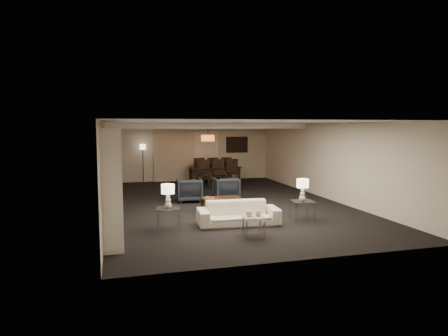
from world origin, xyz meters
TOP-DOWN VIEW (x-y plane):
  - floor at (0.00, 0.00)m, footprint 11.00×11.00m
  - ceiling at (0.00, 0.00)m, footprint 7.00×11.00m
  - wall_back at (0.00, 5.50)m, footprint 7.00×0.02m
  - wall_front at (0.00, -5.50)m, footprint 7.00×0.02m
  - wall_left at (-3.50, 0.00)m, footprint 0.02×11.00m
  - wall_right at (3.50, 0.00)m, footprint 0.02×11.00m
  - ceiling_soffit at (0.00, 3.50)m, footprint 7.00×4.00m
  - curtains at (-0.90, 5.42)m, footprint 1.50×0.12m
  - door at (0.70, 5.47)m, footprint 0.90×0.05m
  - painting at (2.10, 5.46)m, footprint 0.95×0.04m
  - media_unit at (-3.31, -2.60)m, footprint 0.38×3.40m
  - pendant_light at (0.30, 3.50)m, footprint 0.52×0.52m
  - sofa at (-0.39, -2.73)m, footprint 2.01×0.91m
  - coffee_table at (-0.39, -1.13)m, footprint 1.11×0.68m
  - armchair_left at (-0.99, 0.57)m, footprint 0.85×0.87m
  - armchair_right at (0.21, 0.57)m, footprint 0.79×0.81m
  - side_table_left at (-2.09, -2.73)m, footprint 0.60×0.60m
  - side_table_right at (1.31, -2.73)m, footprint 0.59×0.59m
  - table_lamp_left at (-2.09, -2.73)m, footprint 0.34×0.34m
  - table_lamp_right at (1.31, -2.73)m, footprint 0.32×0.32m
  - marble_table at (-0.39, -3.83)m, footprint 0.50×0.50m
  - gold_gourd_a at (-0.49, -3.83)m, footprint 0.14×0.14m
  - gold_gourd_b at (-0.29, -3.83)m, footprint 0.13×0.13m
  - television at (-3.28, -1.81)m, footprint 0.98×0.13m
  - vase_blue at (-3.31, -3.74)m, footprint 0.17×0.17m
  - vase_amber at (-3.31, -3.35)m, footprint 0.16×0.16m
  - floor_speaker at (-3.20, -0.50)m, footprint 0.14×0.14m
  - dining_table at (0.75, 4.14)m, footprint 2.14×1.34m
  - chair_nl at (0.15, 3.49)m, footprint 0.55×0.55m
  - chair_nm at (0.75, 3.49)m, footprint 0.54×0.54m
  - chair_nr at (1.35, 3.49)m, footprint 0.51×0.51m
  - chair_fl at (0.15, 4.79)m, footprint 0.54×0.54m
  - chair_fm at (0.75, 4.79)m, footprint 0.52×0.52m
  - chair_fr at (1.35, 4.79)m, footprint 0.52×0.52m
  - floor_lamp at (-2.11, 5.20)m, footprint 0.30×0.30m

SIDE VIEW (x-z plane):
  - floor at x=0.00m, z-range 0.00..0.00m
  - coffee_table at x=-0.39m, z-range 0.00..0.39m
  - marble_table at x=-0.39m, z-range 0.00..0.45m
  - side_table_left at x=-2.09m, z-range 0.00..0.50m
  - side_table_right at x=1.31m, z-range 0.00..0.50m
  - sofa at x=-0.39m, z-range 0.00..0.57m
  - dining_table at x=0.75m, z-range 0.00..0.71m
  - armchair_left at x=-0.99m, z-range 0.00..0.73m
  - armchair_right at x=0.21m, z-range 0.00..0.73m
  - floor_speaker at x=-3.20m, z-range 0.00..1.02m
  - gold_gourd_b at x=-0.29m, z-range 0.45..0.57m
  - gold_gourd_a at x=-0.49m, z-range 0.45..0.59m
  - chair_nl at x=0.15m, z-range 0.00..1.06m
  - chair_nm at x=0.75m, z-range 0.00..1.06m
  - chair_nr at x=1.35m, z-range 0.00..1.06m
  - chair_fl at x=0.15m, z-range 0.00..1.06m
  - chair_fm at x=0.75m, z-range 0.00..1.06m
  - chair_fr at x=1.35m, z-range 0.00..1.06m
  - table_lamp_left at x=-2.09m, z-range 0.50..1.06m
  - table_lamp_right at x=1.31m, z-range 0.50..1.06m
  - floor_lamp at x=-2.11m, z-range 0.00..1.63m
  - television at x=-3.28m, z-range 0.75..1.31m
  - door at x=0.70m, z-range 0.00..2.10m
  - vase_blue at x=-3.31m, z-range 1.06..1.24m
  - media_unit at x=-3.31m, z-range 0.00..2.35m
  - curtains at x=-0.90m, z-range 0.00..2.40m
  - wall_back at x=0.00m, z-range 0.00..2.50m
  - wall_front at x=0.00m, z-range 0.00..2.50m
  - wall_left at x=-3.50m, z-range 0.00..2.50m
  - wall_right at x=3.50m, z-range 0.00..2.50m
  - painting at x=2.10m, z-range 1.23..1.88m
  - vase_amber at x=-3.31m, z-range 1.56..1.72m
  - pendant_light at x=0.30m, z-range 1.80..2.04m
  - ceiling_soffit at x=0.00m, z-range 2.30..2.50m
  - ceiling at x=0.00m, z-range 2.49..2.51m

